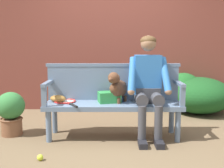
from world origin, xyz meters
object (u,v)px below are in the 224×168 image
Objects in this scene: dog_on_bench at (116,87)px; baseball_glove at (57,99)px; potted_plant at (10,111)px; tennis_racket at (64,102)px; person_seated at (147,83)px; tennis_ball at (39,158)px; sports_bag at (108,97)px; garden_bench at (112,107)px.

baseball_glove is at bearing 176.79° from dog_on_bench.
baseball_glove is 0.67m from potted_plant.
tennis_racket is 0.12m from baseball_glove.
person_seated reaches higher than baseball_glove.
baseball_glove is 0.95m from tennis_ball.
dog_on_bench is 1.46× the size of sports_bag.
tennis_ball is at bearing -66.91° from baseball_glove.
sports_bag reaches higher than garden_bench.
tennis_ball is at bearing -132.16° from sports_bag.
tennis_ball is at bearing -148.70° from person_seated.
potted_plant is at bearing 176.84° from person_seated.
potted_plant is at bearing 177.44° from dog_on_bench.
garden_bench is at bearing -3.85° from tennis_racket.
dog_on_bench is 6.21× the size of tennis_ball.
baseball_glove is (-0.79, 0.04, -0.16)m from dog_on_bench.
dog_on_bench is (-0.40, 0.04, -0.07)m from person_seated.
garden_bench is 1.15m from tennis_ball.
garden_bench is 0.75m from baseball_glove.
baseball_glove is 0.79× the size of sports_bag.
tennis_racket is 0.58m from sports_bag.
dog_on_bench reaches higher than potted_plant.
dog_on_bench is at bearing 43.34° from tennis_ball.
tennis_ball is (-0.15, -0.80, -0.44)m from tennis_racket.
tennis_ball is (-0.72, -0.80, -0.50)m from sports_bag.
sports_bag reaches higher than baseball_glove.
potted_plant reaches higher than garden_bench.
baseball_glove reaches higher than tennis_ball.
person_seated is 0.54m from sports_bag.
baseball_glove is at bearing 177.72° from sports_bag.
tennis_racket is at bearing 176.15° from garden_bench.
person_seated is 3.24× the size of dog_on_bench.
person_seated is 4.75× the size of sports_bag.
garden_bench is at bearing 44.34° from tennis_ball.
person_seated is at bearing -2.88° from tennis_racket.
sports_bag is at bearing 140.90° from garden_bench.
baseball_glove is at bearing 176.09° from person_seated.
potted_plant reaches higher than tennis_racket.
person_seated is 1.87m from potted_plant.
garden_bench is at bearing 178.47° from person_seated.
baseball_glove is (-1.19, 0.08, -0.23)m from person_seated.
person_seated is 1.60m from tennis_ball.
dog_on_bench is at bearing -2.56° from potted_plant.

